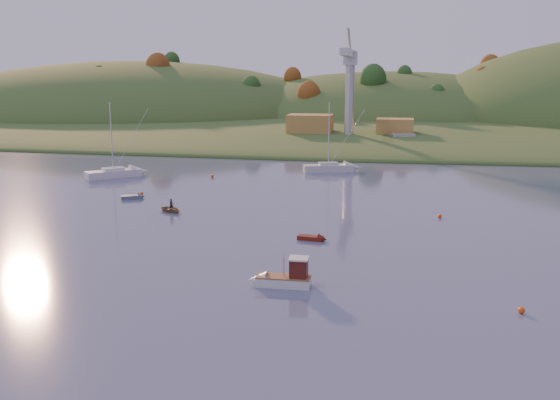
% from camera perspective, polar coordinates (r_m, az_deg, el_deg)
% --- Properties ---
extents(ground, '(500.00, 500.00, 0.00)m').
position_cam_1_polar(ground, '(40.05, -11.81, -14.72)').
color(ground, '#3B4060').
rests_on(ground, ground).
extents(far_shore, '(620.00, 220.00, 1.50)m').
position_cam_1_polar(far_shore, '(263.93, 7.86, 7.67)').
color(far_shore, '#344F1F').
rests_on(far_shore, ground).
extents(shore_slope, '(640.00, 150.00, 7.00)m').
position_cam_1_polar(shore_slope, '(199.25, 6.79, 6.45)').
color(shore_slope, '#344F1F').
rests_on(shore_slope, ground).
extents(hill_left, '(170.00, 140.00, 44.00)m').
position_cam_1_polar(hill_left, '(255.90, -13.28, 7.35)').
color(hill_left, '#344F1F').
rests_on(hill_left, ground).
extents(hill_center, '(140.00, 120.00, 36.00)m').
position_cam_1_polar(hill_center, '(243.62, 9.96, 7.28)').
color(hill_center, '#344F1F').
rests_on(hill_center, ground).
extents(hillside_trees, '(280.00, 50.00, 32.00)m').
position_cam_1_polar(hillside_trees, '(219.13, 7.19, 6.90)').
color(hillside_trees, '#1C4317').
rests_on(hillside_trees, ground).
extents(wharf, '(42.00, 16.00, 2.40)m').
position_cam_1_polar(wharf, '(156.10, 7.45, 5.47)').
color(wharf, slate).
rests_on(wharf, ground).
extents(shed_west, '(11.00, 8.00, 4.80)m').
position_cam_1_polar(shed_west, '(158.07, 2.77, 6.94)').
color(shed_west, '#A68837').
rests_on(shed_west, wharf).
extents(shed_east, '(9.00, 7.00, 4.00)m').
position_cam_1_polar(shed_east, '(157.51, 10.46, 6.60)').
color(shed_east, '#A68837').
rests_on(shed_east, wharf).
extents(dock_crane, '(3.20, 28.00, 20.30)m').
position_cam_1_polar(dock_crane, '(151.85, 6.37, 11.37)').
color(dock_crane, '#B7B7BC').
rests_on(dock_crane, wharf).
extents(fishing_boat, '(5.34, 1.78, 3.38)m').
position_cam_1_polar(fishing_boat, '(52.58, -0.03, -7.08)').
color(fishing_boat, silver).
rests_on(fishing_boat, ground).
extents(sailboat_near, '(8.56, 8.32, 12.74)m').
position_cam_1_polar(sailboat_near, '(109.85, -14.99, 2.41)').
color(sailboat_near, white).
rests_on(sailboat_near, ground).
extents(sailboat_far, '(9.36, 5.28, 12.44)m').
position_cam_1_polar(sailboat_far, '(112.94, 4.45, 3.01)').
color(sailboat_far, silver).
rests_on(sailboat_far, ground).
extents(canoe, '(3.98, 3.64, 0.67)m').
position_cam_1_polar(canoe, '(81.28, -9.89, -0.83)').
color(canoe, '#8B714D').
rests_on(canoe, ground).
extents(paddler, '(0.57, 0.63, 1.45)m').
position_cam_1_polar(paddler, '(81.20, -9.90, -0.57)').
color(paddler, black).
rests_on(paddler, ground).
extents(red_tender, '(3.31, 1.52, 1.09)m').
position_cam_1_polar(red_tender, '(66.66, 3.31, -3.52)').
color(red_tender, '#5B180D').
rests_on(red_tender, ground).
extents(grey_dinghy, '(3.48, 2.67, 1.23)m').
position_cam_1_polar(grey_dinghy, '(90.81, -13.04, 0.29)').
color(grey_dinghy, slate).
rests_on(grey_dinghy, ground).
extents(work_vessel, '(13.60, 7.80, 3.30)m').
position_cam_1_polar(work_vessel, '(151.84, 11.14, 5.17)').
color(work_vessel, '#505E6A').
rests_on(work_vessel, ground).
extents(buoy_0, '(0.50, 0.50, 0.50)m').
position_cam_1_polar(buoy_0, '(50.32, 21.21, -9.38)').
color(buoy_0, '#DC490B').
rests_on(buoy_0, ground).
extents(buoy_1, '(0.50, 0.50, 0.50)m').
position_cam_1_polar(buoy_1, '(79.16, 14.40, -1.43)').
color(buoy_1, '#DC490B').
rests_on(buoy_1, ground).
extents(buoy_2, '(0.50, 0.50, 0.50)m').
position_cam_1_polar(buoy_2, '(93.17, -12.54, 0.59)').
color(buoy_2, '#DC490B').
rests_on(buoy_2, ground).
extents(buoy_3, '(0.50, 0.50, 0.50)m').
position_cam_1_polar(buoy_3, '(106.98, -6.21, 2.20)').
color(buoy_3, '#DC490B').
rests_on(buoy_3, ground).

